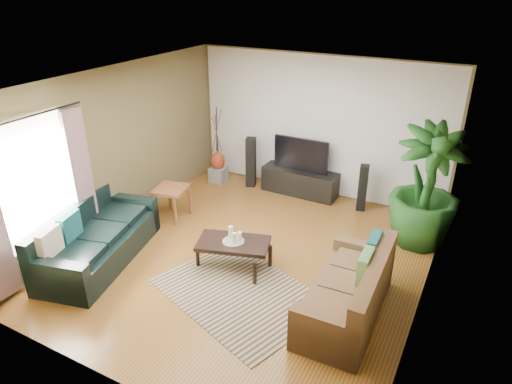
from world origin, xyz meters
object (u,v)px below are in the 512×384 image
Objects in this scene: sofa_left at (98,235)px; speaker_left at (251,162)px; coffee_table at (234,254)px; potted_plant at (426,187)px; pedestal at (218,175)px; television at (301,155)px; tv_stand at (300,182)px; side_table at (172,202)px; vase at (218,161)px; speaker_right at (363,188)px; sofa_right at (346,287)px.

speaker_left is at bearing -25.62° from sofa_left.
sofa_left reaches higher than coffee_table.
potted_plant is 6.18× the size of pedestal.
television reaches higher than coffee_table.
tv_stand is 2.64× the size of side_table.
television is at bearing 8.95° from vase.
speaker_right is at bearing -4.63° from television.
potted_plant is (4.19, 2.81, 0.56)m from sofa_left.
pedestal is at bearing 108.83° from coffee_table.
pedestal is at bearing 171.42° from speaker_right.
sofa_left is 4.00m from tv_stand.
sofa_right reaches higher than side_table.
pedestal is at bearing 173.06° from potted_plant.
television is 1.09m from speaker_left.
pedestal is (-3.02, -0.17, -0.28)m from speaker_right.
speaker_left reaches higher than pedestal.
sofa_left is at bearing -83.45° from sofa_right.
tv_stand is at bearing 74.98° from coffee_table.
sofa_right is 1.67× the size of television.
speaker_left is at bearing -173.34° from television.
sofa_left is at bearing -90.46° from vase.
potted_plant reaches higher than vase.
sofa_right reaches higher than pedestal.
speaker_left reaches higher than tv_stand.
potted_plant is at bearing -17.82° from television.
pedestal is at bearing -170.11° from tv_stand.
potted_plant reaches higher than pedestal.
pedestal is (-0.70, -0.15, -0.36)m from speaker_left.
tv_stand is (-1.92, 3.05, -0.17)m from sofa_right.
side_table is (-1.77, 0.83, 0.07)m from coffee_table.
potted_plant reaches higher than sofa_left.
potted_plant reaches higher than sofa_right.
speaker_left is 3.25× the size of pedestal.
tv_stand is 1.30m from speaker_right.
sofa_left reaches higher than tv_stand.
pedestal is at bearing 174.96° from speaker_left.
speaker_left is at bearing 71.77° from side_table.
side_table is (-1.64, -1.96, 0.03)m from tv_stand.
side_table is (0.09, -1.69, 0.13)m from pedestal.
potted_plant is (0.50, 2.27, 0.56)m from sofa_right.
tv_stand reaches higher than coffee_table.
television reaches higher than speaker_right.
potted_plant reaches higher than tv_stand.
coffee_table is 2.80m from tv_stand.
speaker_right is 3.02m from vase.
pedestal is at bearing -128.95° from sofa_right.
tv_stand is at bearing 163.56° from speaker_right.
vase is at bearing -171.05° from television.
sofa_right reaches higher than vase.
television is 3.47× the size of pedestal.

